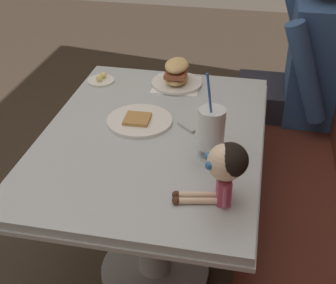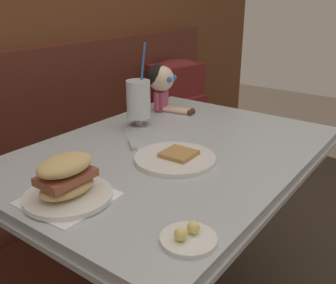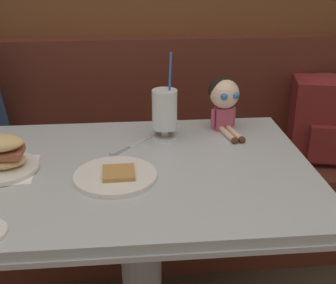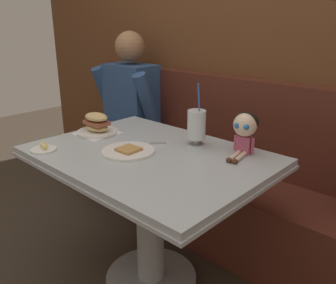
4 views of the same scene
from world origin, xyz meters
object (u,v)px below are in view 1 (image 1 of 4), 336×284
Objects in this scene: toast_plate at (139,121)px; diner_patron at (306,59)px; sandwich_plate at (177,75)px; seated_doll at (226,165)px; butter_saucer at (101,80)px; milkshake_glass at (211,131)px; butter_knife at (192,131)px.

toast_plate is 0.99m from diner_patron.
seated_doll is (0.75, 0.28, 0.08)m from sandwich_plate.
sandwich_plate is at bearing 95.68° from butter_saucer.
milkshake_glass is 1.00m from diner_patron.
sandwich_plate is 0.70m from diner_patron.
milkshake_glass reaches higher than sandwich_plate.
butter_knife is (0.35, 0.47, -0.00)m from butter_saucer.
butter_saucer reaches higher than butter_knife.
butter_knife is at bearing -29.16° from diner_patron.
butter_saucer is at bearing -140.89° from toast_plate.
butter_knife is 0.90m from diner_patron.
sandwich_plate is 0.81m from seated_doll.
butter_knife is at bearing 81.35° from toast_plate.
butter_saucer reaches higher than toast_plate.
seated_doll reaches higher than butter_knife.
diner_patron is at bearing 150.84° from butter_knife.
toast_plate is 2.08× the size of butter_saucer.
milkshake_glass is at bearing -163.37° from seated_doll.
toast_plate is 0.31× the size of diner_patron.
milkshake_glass is 1.39× the size of seated_doll.
diner_patron is (-1.15, 0.29, -0.13)m from seated_doll.
sandwich_plate is 0.41m from butter_knife.
toast_plate is 0.35m from milkshake_glass.
seated_doll is at bearing -13.91° from diner_patron.
butter_knife is at bearing -148.89° from milkshake_glass.
butter_saucer is 0.58m from butter_knife.
butter_saucer is at bearing -131.59° from milkshake_glass.
toast_plate is at bearing 39.11° from butter_saucer.
seated_doll is at bearing 22.52° from butter_knife.
butter_knife is at bearing -157.48° from seated_doll.
diner_patron reaches higher than butter_knife.
diner_patron reaches higher than toast_plate.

